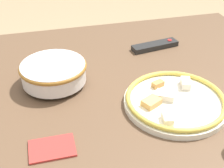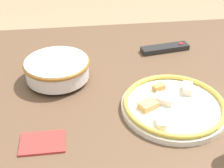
% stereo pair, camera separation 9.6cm
% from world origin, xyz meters
% --- Properties ---
extents(dining_table, '(1.20, 1.01, 0.71)m').
position_xyz_m(dining_table, '(0.00, 0.00, 0.63)').
color(dining_table, brown).
rests_on(dining_table, ground_plane).
extents(noodle_bowl, '(0.22, 0.22, 0.08)m').
position_xyz_m(noodle_bowl, '(-0.25, 0.07, 0.75)').
color(noodle_bowl, silver).
rests_on(noodle_bowl, dining_table).
extents(food_plate, '(0.31, 0.31, 0.04)m').
position_xyz_m(food_plate, '(0.08, -0.14, 0.72)').
color(food_plate, silver).
rests_on(food_plate, dining_table).
extents(tv_remote, '(0.19, 0.08, 0.02)m').
position_xyz_m(tv_remote, '(0.16, 0.23, 0.72)').
color(tv_remote, black).
rests_on(tv_remote, dining_table).
extents(folded_napkin, '(0.11, 0.08, 0.01)m').
position_xyz_m(folded_napkin, '(-0.29, -0.23, 0.71)').
color(folded_napkin, '#B2332D').
rests_on(folded_napkin, dining_table).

